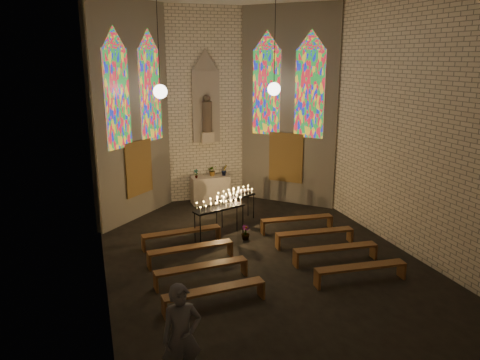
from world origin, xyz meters
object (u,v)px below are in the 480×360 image
votive_stand_left (219,206)px  altar (211,190)px  aisle_flower_pot (245,233)px  votive_stand_right (235,195)px  visitor (182,337)px

votive_stand_left → altar: bearing=61.2°
aisle_flower_pot → votive_stand_right: 1.74m
altar → votive_stand_right: size_ratio=0.95×
votive_stand_right → aisle_flower_pot: bearing=-120.7°
altar → aisle_flower_pot: bearing=-89.2°
altar → visitor: size_ratio=0.78×
visitor → aisle_flower_pot: bearing=61.6°
aisle_flower_pot → visitor: visitor is taller
votive_stand_left → votive_stand_right: bearing=35.4°
aisle_flower_pot → votive_stand_left: votive_stand_left is taller
votive_stand_right → votive_stand_left: bearing=-149.8°
aisle_flower_pot → votive_stand_right: size_ratio=0.30×
aisle_flower_pot → votive_stand_right: (0.19, 1.58, 0.70)m
altar → aisle_flower_pot: size_ratio=3.16×
altar → votive_stand_right: bearing=-83.7°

